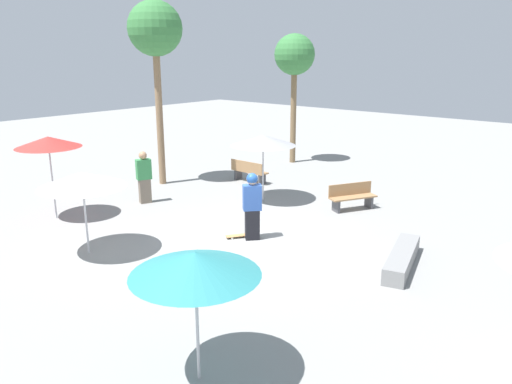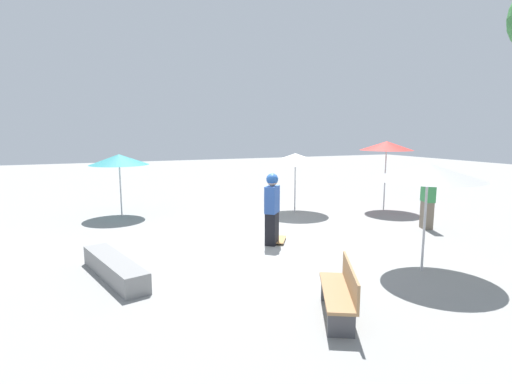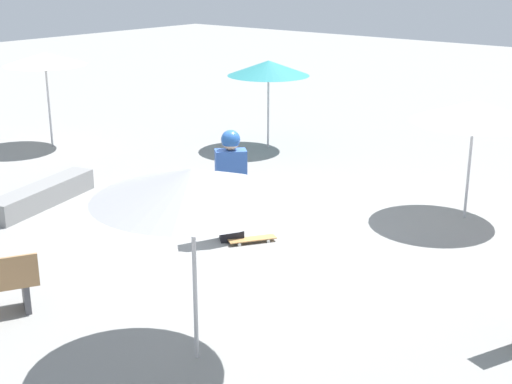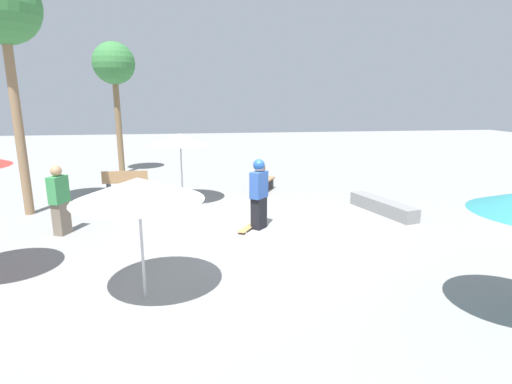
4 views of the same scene
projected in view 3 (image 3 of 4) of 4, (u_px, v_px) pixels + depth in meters
ground_plane at (245, 233)px, 12.14m from camera, size 60.00×60.00×0.00m
skater_main at (231, 182)px, 11.52m from camera, size 0.53×0.55×1.87m
skateboard at (252, 239)px, 11.70m from camera, size 0.60×0.78×0.07m
concrete_ledge at (43, 195)px, 13.46m from camera, size 1.14×2.57×0.40m
shade_umbrella_teal at (268, 68)px, 17.05m from camera, size 1.98×1.98×2.15m
shade_umbrella_white at (474, 111)px, 12.25m from camera, size 2.17×2.17×2.14m
shade_umbrella_cream at (45, 59)px, 17.09m from camera, size 1.97×1.97×2.32m
shade_umbrella_grey at (192, 184)px, 7.68m from camera, size 2.23×2.23×2.30m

